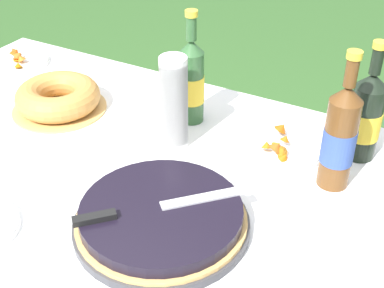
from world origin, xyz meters
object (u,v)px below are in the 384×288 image
object	(u,v)px
bundt_cake	(58,97)
juice_bottle_red	(365,116)
snack_plate_near	(18,61)
snack_plate_far	(277,147)
cider_bottle_green	(191,81)
cider_bottle_amber	(340,137)
serving_knife	(147,208)
cup_stack	(174,103)
berry_tart	(161,218)

from	to	relation	value
bundt_cake	juice_bottle_red	distance (m)	0.86
bundt_cake	juice_bottle_red	xyz separation A→B (m)	(0.84, 0.19, 0.08)
snack_plate_near	snack_plate_far	distance (m)	0.99
cider_bottle_green	cider_bottle_amber	bearing A→B (deg)	-12.41
snack_plate_near	bundt_cake	bearing A→B (deg)	-27.84
serving_knife	snack_plate_near	size ratio (longest dim) A/B	1.37
cup_stack	juice_bottle_red	xyz separation A→B (m)	(0.44, 0.19, -0.01)
cider_bottle_green	snack_plate_near	size ratio (longest dim) A/B	1.55
cup_stack	snack_plate_far	xyz separation A→B (m)	(0.25, 0.10, -0.11)
serving_knife	juice_bottle_red	xyz separation A→B (m)	(0.32, 0.51, 0.05)
cider_bottle_amber	bundt_cake	bearing A→B (deg)	-177.07
bundt_cake	cider_bottle_green	size ratio (longest dim) A/B	0.85
berry_tart	cup_stack	size ratio (longest dim) A/B	1.50
berry_tart	cup_stack	xyz separation A→B (m)	(-0.14, 0.30, 0.10)
berry_tart	cider_bottle_amber	xyz separation A→B (m)	(0.28, 0.34, 0.10)
serving_knife	snack_plate_far	distance (m)	0.45
bundt_cake	cup_stack	world-z (taller)	cup_stack
snack_plate_far	cider_bottle_green	bearing A→B (deg)	173.59
serving_knife	bundt_cake	size ratio (longest dim) A/B	1.04
snack_plate_near	serving_knife	bearing A→B (deg)	-29.97
serving_knife	snack_plate_near	world-z (taller)	serving_knife
bundt_cake	cup_stack	bearing A→B (deg)	0.59
cup_stack	cider_bottle_amber	bearing A→B (deg)	5.14
cider_bottle_green	juice_bottle_red	xyz separation A→B (m)	(0.47, 0.05, -0.01)
berry_tart	juice_bottle_red	distance (m)	0.58
berry_tart	serving_knife	bearing A→B (deg)	-133.76
cup_stack	juice_bottle_red	world-z (taller)	juice_bottle_red
cider_bottle_amber	serving_knife	bearing A→B (deg)	-129.72
berry_tart	cup_stack	distance (m)	0.34
cup_stack	snack_plate_far	world-z (taller)	cup_stack
serving_knife	juice_bottle_red	distance (m)	0.60
bundt_cake	snack_plate_far	world-z (taller)	bundt_cake
cider_bottle_amber	snack_plate_near	xyz separation A→B (m)	(-1.15, 0.14, -0.12)
cup_stack	snack_plate_near	xyz separation A→B (m)	(-0.73, 0.17, -0.11)
cider_bottle_amber	snack_plate_near	distance (m)	1.17
bundt_cake	cider_bottle_amber	distance (m)	0.82
berry_tart	bundt_cake	size ratio (longest dim) A/B	1.38
juice_bottle_red	berry_tart	bearing A→B (deg)	-121.70
cider_bottle_green	snack_plate_near	distance (m)	0.72
juice_bottle_red	snack_plate_far	size ratio (longest dim) A/B	1.34
cider_bottle_green	juice_bottle_red	size ratio (longest dim) A/B	1.03
snack_plate_far	berry_tart	bearing A→B (deg)	-105.22
cider_bottle_amber	juice_bottle_red	bearing A→B (deg)	80.89
berry_tart	snack_plate_far	bearing A→B (deg)	74.78
serving_knife	bundt_cake	distance (m)	0.61
snack_plate_far	serving_knife	bearing A→B (deg)	-107.03
berry_tart	snack_plate_near	world-z (taller)	same
serving_knife	bundt_cake	world-z (taller)	bundt_cake
snack_plate_far	cider_bottle_amber	bearing A→B (deg)	-21.72
cider_bottle_green	cider_bottle_amber	xyz separation A→B (m)	(0.44, -0.10, 0.01)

